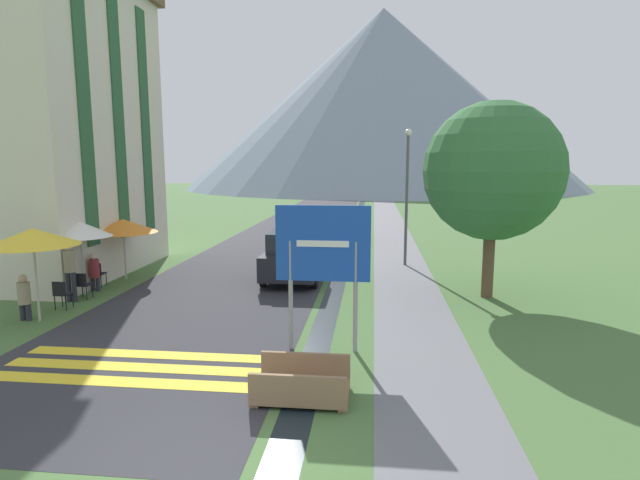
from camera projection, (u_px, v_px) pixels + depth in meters
ground_plane at (326, 244)px, 26.29m from camera, size 160.00×160.00×0.00m
road at (305, 222)px, 36.39m from camera, size 6.40×60.00×0.01m
footpath at (389, 223)px, 35.74m from camera, size 2.20×60.00×0.01m
drainage_channel at (356, 222)px, 36.00m from camera, size 0.60×60.00×0.00m
crosswalk_marking at (133, 367)px, 10.38m from camera, size 5.44×1.84×0.01m
mountain_distant at (382, 100)px, 87.39m from camera, size 67.87×67.87×30.58m
hotel_building at (54, 106)px, 18.47m from camera, size 5.41×8.40×11.76m
road_sign at (323, 255)px, 11.00m from camera, size 2.10×0.11×3.30m
footbridge at (302, 386)px, 8.99m from camera, size 1.70×1.10×0.65m
parked_car_near at (294, 255)px, 18.16m from camera, size 1.97×4.12×1.82m
parked_car_far at (326, 225)px, 27.23m from camera, size 1.79×4.23×1.82m
cafe_chair_near_right at (62, 292)px, 14.40m from camera, size 0.40×0.40×0.85m
cafe_chair_middle at (82, 283)px, 15.50m from camera, size 0.40×0.40×0.85m
cafe_chair_far_right at (97, 272)px, 17.07m from camera, size 0.40×0.40×0.85m
cafe_umbrella_front_yellow at (33, 237)px, 13.09m from camera, size 2.34×2.34×2.52m
cafe_umbrella_middle_white at (80, 229)px, 15.83m from camera, size 1.93×1.93×2.38m
cafe_umbrella_rear_orange at (123, 226)px, 18.06m from camera, size 2.41×2.41×2.22m
person_seated_far at (24, 295)px, 13.39m from camera, size 0.32×0.32×1.27m
person_standing_terrace at (70, 268)px, 15.16m from camera, size 0.32×0.32×1.81m
person_seated_near at (94, 270)px, 16.52m from camera, size 0.32×0.32×1.28m
streetlamp at (407, 186)px, 20.43m from camera, size 0.28×0.28×5.59m
tree_by_path at (493, 171)px, 15.27m from camera, size 4.25×4.25×6.10m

